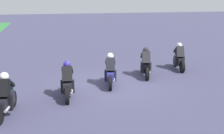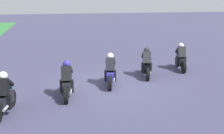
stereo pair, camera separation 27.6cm
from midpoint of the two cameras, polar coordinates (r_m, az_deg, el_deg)
ground_plane at (r=12.62m, az=0.46°, el=-3.83°), size 120.00×120.00×0.00m
rider_lane_a at (r=15.68m, az=14.78°, el=1.66°), size 2.02×0.64×1.51m
rider_lane_b at (r=13.94m, az=7.84°, el=0.45°), size 2.01×0.67×1.51m
rider_lane_c at (r=12.42m, az=0.31°, el=-1.13°), size 2.01×0.66×1.51m
rider_lane_d at (r=11.08m, az=-8.77°, el=-3.23°), size 2.04×0.59×1.51m
rider_lane_e at (r=10.02m, az=-21.07°, el=-5.98°), size 2.03×0.63×1.51m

